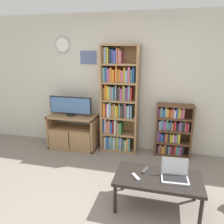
{
  "coord_description": "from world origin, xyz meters",
  "views": [
    {
      "loc": [
        0.79,
        -2.0,
        1.94
      ],
      "look_at": [
        0.01,
        1.16,
        1.01
      ],
      "focal_mm": 35.0,
      "sensor_mm": 36.0,
      "label": 1
    }
  ],
  "objects_px": {
    "tv_stand": "(73,132)",
    "coffee_table": "(158,180)",
    "bookshelf_tall": "(118,101)",
    "laptop": "(175,174)",
    "remote_near_laptop": "(136,177)",
    "television": "(70,106)",
    "remote_far_from_laptop": "(145,170)",
    "bookshelf_short": "(172,130)"
  },
  "relations": [
    {
      "from": "bookshelf_tall",
      "to": "laptop",
      "type": "distance_m",
      "value": 1.88
    },
    {
      "from": "television",
      "to": "coffee_table",
      "type": "distance_m",
      "value": 2.31
    },
    {
      "from": "television",
      "to": "laptop",
      "type": "distance_m",
      "value": 2.44
    },
    {
      "from": "bookshelf_tall",
      "to": "remote_far_from_laptop",
      "type": "xyz_separation_m",
      "value": [
        0.67,
        -1.41,
        -0.55
      ]
    },
    {
      "from": "tv_stand",
      "to": "bookshelf_tall",
      "type": "height_order",
      "value": "bookshelf_tall"
    },
    {
      "from": "bookshelf_short",
      "to": "coffee_table",
      "type": "height_order",
      "value": "bookshelf_short"
    },
    {
      "from": "coffee_table",
      "to": "remote_near_laptop",
      "type": "xyz_separation_m",
      "value": [
        -0.26,
        -0.08,
        0.05
      ]
    },
    {
      "from": "tv_stand",
      "to": "laptop",
      "type": "bearing_deg",
      "value": -35.22
    },
    {
      "from": "laptop",
      "to": "remote_far_from_laptop",
      "type": "relative_size",
      "value": 2.03
    },
    {
      "from": "tv_stand",
      "to": "laptop",
      "type": "distance_m",
      "value": 2.38
    },
    {
      "from": "television",
      "to": "bookshelf_tall",
      "type": "relative_size",
      "value": 0.42
    },
    {
      "from": "tv_stand",
      "to": "television",
      "type": "height_order",
      "value": "television"
    },
    {
      "from": "remote_far_from_laptop",
      "to": "tv_stand",
      "type": "bearing_deg",
      "value": 160.25
    },
    {
      "from": "laptop",
      "to": "remote_far_from_laptop",
      "type": "height_order",
      "value": "laptop"
    },
    {
      "from": "tv_stand",
      "to": "coffee_table",
      "type": "distance_m",
      "value": 2.23
    },
    {
      "from": "television",
      "to": "bookshelf_tall",
      "type": "height_order",
      "value": "bookshelf_tall"
    },
    {
      "from": "tv_stand",
      "to": "bookshelf_short",
      "type": "distance_m",
      "value": 1.95
    },
    {
      "from": "bookshelf_short",
      "to": "remote_near_laptop",
      "type": "distance_m",
      "value": 1.69
    },
    {
      "from": "bookshelf_tall",
      "to": "coffee_table",
      "type": "xyz_separation_m",
      "value": [
        0.84,
        -1.51,
        -0.61
      ]
    },
    {
      "from": "remote_near_laptop",
      "to": "television",
      "type": "bearing_deg",
      "value": 98.76
    },
    {
      "from": "tv_stand",
      "to": "remote_near_laptop",
      "type": "bearing_deg",
      "value": -44.86
    },
    {
      "from": "television",
      "to": "remote_far_from_laptop",
      "type": "relative_size",
      "value": 5.18
    },
    {
      "from": "remote_near_laptop",
      "to": "laptop",
      "type": "bearing_deg",
      "value": -24.04
    },
    {
      "from": "bookshelf_tall",
      "to": "laptop",
      "type": "height_order",
      "value": "bookshelf_tall"
    },
    {
      "from": "tv_stand",
      "to": "coffee_table",
      "type": "xyz_separation_m",
      "value": [
        1.74,
        -1.39,
        0.04
      ]
    },
    {
      "from": "television",
      "to": "remote_near_laptop",
      "type": "bearing_deg",
      "value": -44.49
    },
    {
      "from": "coffee_table",
      "to": "remote_far_from_laptop",
      "type": "relative_size",
      "value": 6.42
    },
    {
      "from": "coffee_table",
      "to": "remote_near_laptop",
      "type": "height_order",
      "value": "remote_near_laptop"
    },
    {
      "from": "television",
      "to": "bookshelf_short",
      "type": "relative_size",
      "value": 0.87
    },
    {
      "from": "remote_near_laptop",
      "to": "tv_stand",
      "type": "bearing_deg",
      "value": 98.38
    },
    {
      "from": "television",
      "to": "remote_near_laptop",
      "type": "distance_m",
      "value": 2.16
    },
    {
      "from": "laptop",
      "to": "remote_near_laptop",
      "type": "relative_size",
      "value": 2.18
    },
    {
      "from": "coffee_table",
      "to": "remote_far_from_laptop",
      "type": "bearing_deg",
      "value": 148.84
    },
    {
      "from": "bookshelf_tall",
      "to": "remote_near_laptop",
      "type": "distance_m",
      "value": 1.78
    },
    {
      "from": "coffee_table",
      "to": "remote_far_from_laptop",
      "type": "distance_m",
      "value": 0.2
    },
    {
      "from": "remote_near_laptop",
      "to": "remote_far_from_laptop",
      "type": "xyz_separation_m",
      "value": [
        0.1,
        0.19,
        0.0
      ]
    },
    {
      "from": "television",
      "to": "bookshelf_tall",
      "type": "xyz_separation_m",
      "value": [
        0.94,
        0.11,
        0.12
      ]
    },
    {
      "from": "tv_stand",
      "to": "bookshelf_short",
      "type": "xyz_separation_m",
      "value": [
        1.94,
        0.15,
        0.15
      ]
    },
    {
      "from": "bookshelf_short",
      "to": "laptop",
      "type": "height_order",
      "value": "bookshelf_short"
    },
    {
      "from": "laptop",
      "to": "remote_near_laptop",
      "type": "bearing_deg",
      "value": -170.74
    },
    {
      "from": "laptop",
      "to": "tv_stand",
      "type": "bearing_deg",
      "value": 141.33
    },
    {
      "from": "bookshelf_short",
      "to": "remote_near_laptop",
      "type": "xyz_separation_m",
      "value": [
        -0.46,
        -1.62,
        -0.05
      ]
    }
  ]
}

